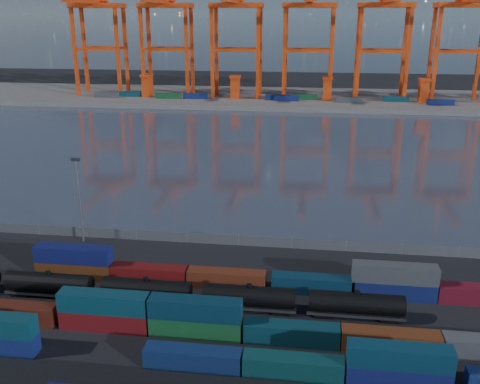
# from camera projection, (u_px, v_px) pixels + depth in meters

# --- Properties ---
(ground) EXTENTS (700.00, 700.00, 0.00)m
(ground) POSITION_uv_depth(u_px,v_px,m) (212.00, 326.00, 75.00)
(ground) COLOR black
(ground) RESTS_ON ground
(harbor_water) EXTENTS (700.00, 700.00, 0.00)m
(harbor_water) POSITION_uv_depth(u_px,v_px,m) (270.00, 149.00, 173.73)
(harbor_water) COLOR #333B4A
(harbor_water) RESTS_ON ground
(far_quay) EXTENTS (700.00, 70.00, 2.00)m
(far_quay) POSITION_uv_depth(u_px,v_px,m) (287.00, 98.00, 272.15)
(far_quay) COLOR #514F4C
(far_quay) RESTS_ON ground
(container_row_south) EXTENTS (139.12, 2.46, 5.25)m
(container_row_south) POSITION_uv_depth(u_px,v_px,m) (133.00, 348.00, 66.66)
(container_row_south) COLOR #444649
(container_row_south) RESTS_ON ground
(container_row_mid) EXTENTS (141.19, 2.60, 5.54)m
(container_row_mid) POSITION_uv_depth(u_px,v_px,m) (268.00, 329.00, 71.15)
(container_row_mid) COLOR #414346
(container_row_mid) RESTS_ON ground
(container_row_north) EXTENTS (141.90, 2.60, 5.54)m
(container_row_north) POSITION_uv_depth(u_px,v_px,m) (148.00, 270.00, 86.97)
(container_row_north) COLOR #0F164F
(container_row_north) RESTS_ON ground
(tanker_string) EXTENTS (91.50, 3.01, 4.30)m
(tanker_string) POSITION_uv_depth(u_px,v_px,m) (97.00, 287.00, 81.29)
(tanker_string) COLOR black
(tanker_string) RESTS_ON ground
(waterfront_fence) EXTENTS (160.12, 0.12, 2.20)m
(waterfront_fence) POSITION_uv_depth(u_px,v_px,m) (239.00, 240.00, 101.01)
(waterfront_fence) COLOR #595B5E
(waterfront_fence) RESTS_ON ground
(yard_light_mast) EXTENTS (1.60, 0.40, 16.60)m
(yard_light_mast) POSITION_uv_depth(u_px,v_px,m) (79.00, 196.00, 100.26)
(yard_light_mast) COLOR slate
(yard_light_mast) RESTS_ON ground
(gantry_cranes) EXTENTS (200.40, 48.78, 66.05)m
(gantry_cranes) POSITION_uv_depth(u_px,v_px,m) (272.00, 17.00, 254.26)
(gantry_cranes) COLOR #E74010
(gantry_cranes) RESTS_ON ground
(quay_containers) EXTENTS (172.58, 10.99, 2.60)m
(quay_containers) POSITION_uv_depth(u_px,v_px,m) (263.00, 97.00, 259.13)
(quay_containers) COLOR navy
(quay_containers) RESTS_ON far_quay
(straddle_carriers) EXTENTS (140.00, 7.00, 11.10)m
(straddle_carriers) POSITION_uv_depth(u_px,v_px,m) (281.00, 87.00, 260.91)
(straddle_carriers) COLOR #E74010
(straddle_carriers) RESTS_ON far_quay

